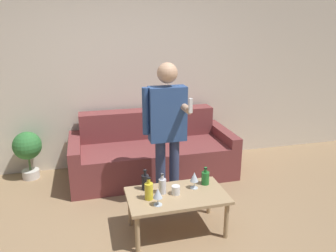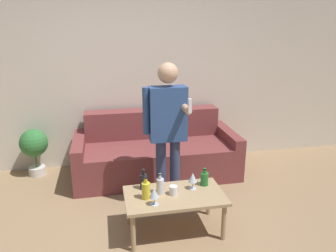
{
  "view_description": "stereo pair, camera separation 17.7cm",
  "coord_description": "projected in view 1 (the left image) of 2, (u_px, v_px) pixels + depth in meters",
  "views": [
    {
      "loc": [
        -0.53,
        -2.35,
        1.93
      ],
      "look_at": [
        0.28,
        0.72,
        0.95
      ],
      "focal_mm": 35.0,
      "sensor_mm": 36.0,
      "label": 1
    },
    {
      "loc": [
        -0.35,
        -2.39,
        1.93
      ],
      "look_at": [
        0.28,
        0.72,
        0.95
      ],
      "focal_mm": 35.0,
      "sensor_mm": 36.0,
      "label": 2
    }
  ],
  "objects": [
    {
      "name": "wall_back",
      "position": [
        122.0,
        70.0,
        4.44
      ],
      "size": [
        8.0,
        0.06,
        2.7
      ],
      "color": "beige",
      "rests_on": "ground_plane"
    },
    {
      "name": "couch",
      "position": [
        152.0,
        153.0,
        4.37
      ],
      "size": [
        2.11,
        0.92,
        0.82
      ],
      "color": "brown",
      "rests_on": "ground_plane"
    },
    {
      "name": "coffee_table",
      "position": [
        177.0,
        199.0,
        3.11
      ],
      "size": [
        0.94,
        0.54,
        0.4
      ],
      "color": "tan",
      "rests_on": "ground_plane"
    },
    {
      "name": "bottle_orange",
      "position": [
        149.0,
        191.0,
        2.99
      ],
      "size": [
        0.08,
        0.08,
        0.22
      ],
      "color": "yellow",
      "rests_on": "coffee_table"
    },
    {
      "name": "bottle_green",
      "position": [
        145.0,
        182.0,
        3.16
      ],
      "size": [
        0.07,
        0.07,
        0.21
      ],
      "color": "black",
      "rests_on": "coffee_table"
    },
    {
      "name": "bottle_dark",
      "position": [
        205.0,
        177.0,
        3.27
      ],
      "size": [
        0.08,
        0.08,
        0.18
      ],
      "color": "#23752D",
      "rests_on": "coffee_table"
    },
    {
      "name": "bottle_yellow",
      "position": [
        162.0,
        185.0,
        3.09
      ],
      "size": [
        0.07,
        0.07,
        0.2
      ],
      "color": "silver",
      "rests_on": "coffee_table"
    },
    {
      "name": "wine_glass_near",
      "position": [
        158.0,
        194.0,
        2.88
      ],
      "size": [
        0.08,
        0.08,
        0.16
      ],
      "color": "silver",
      "rests_on": "coffee_table"
    },
    {
      "name": "wine_glass_far",
      "position": [
        194.0,
        177.0,
        3.18
      ],
      "size": [
        0.08,
        0.08,
        0.17
      ],
      "color": "silver",
      "rests_on": "coffee_table"
    },
    {
      "name": "cup_on_table",
      "position": [
        176.0,
        190.0,
        3.08
      ],
      "size": [
        0.08,
        0.08,
        0.09
      ],
      "color": "white",
      "rests_on": "coffee_table"
    },
    {
      "name": "person_standing_front",
      "position": [
        167.0,
        125.0,
        3.41
      ],
      "size": [
        0.46,
        0.41,
        1.58
      ],
      "color": "navy",
      "rests_on": "ground_plane"
    },
    {
      "name": "potted_plant",
      "position": [
        28.0,
        149.0,
        4.2
      ],
      "size": [
        0.36,
        0.36,
        0.63
      ],
      "color": "silver",
      "rests_on": "ground_plane"
    }
  ]
}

